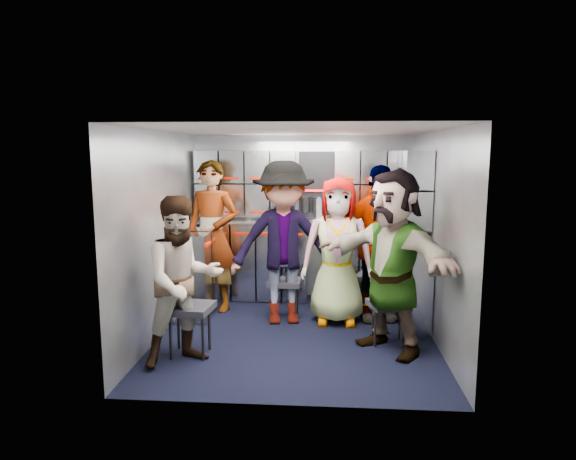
# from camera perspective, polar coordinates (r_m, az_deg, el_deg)

# --- Properties ---
(floor) EXTENTS (3.00, 3.00, 0.00)m
(floor) POSITION_cam_1_polar(r_m,az_deg,el_deg) (5.46, 0.91, -11.56)
(floor) COLOR black
(floor) RESTS_ON ground
(wall_back) EXTENTS (2.80, 0.04, 2.10)m
(wall_back) POSITION_cam_1_polar(r_m,az_deg,el_deg) (6.67, 1.67, 1.49)
(wall_back) COLOR gray
(wall_back) RESTS_ON ground
(wall_left) EXTENTS (0.04, 3.00, 2.10)m
(wall_left) POSITION_cam_1_polar(r_m,az_deg,el_deg) (5.45, -13.93, -0.43)
(wall_left) COLOR gray
(wall_left) RESTS_ON ground
(wall_right) EXTENTS (0.04, 3.00, 2.10)m
(wall_right) POSITION_cam_1_polar(r_m,az_deg,el_deg) (5.30, 16.24, -0.78)
(wall_right) COLOR gray
(wall_right) RESTS_ON ground
(ceiling) EXTENTS (2.80, 3.00, 0.02)m
(ceiling) POSITION_cam_1_polar(r_m,az_deg,el_deg) (5.12, 0.97, 11.05)
(ceiling) COLOR silver
(ceiling) RESTS_ON wall_back
(cart_bank_back) EXTENTS (2.68, 0.38, 0.99)m
(cart_bank_back) POSITION_cam_1_polar(r_m,az_deg,el_deg) (6.56, 1.57, -3.56)
(cart_bank_back) COLOR #969BA5
(cart_bank_back) RESTS_ON ground
(cart_bank_left) EXTENTS (0.38, 0.76, 0.99)m
(cart_bank_left) POSITION_cam_1_polar(r_m,az_deg,el_deg) (6.02, -10.18, -4.82)
(cart_bank_left) COLOR #969BA5
(cart_bank_left) RESTS_ON ground
(counter) EXTENTS (2.68, 0.42, 0.03)m
(counter) POSITION_cam_1_polar(r_m,az_deg,el_deg) (6.47, 1.59, 0.94)
(counter) COLOR silver
(counter) RESTS_ON cart_bank_back
(locker_bank_back) EXTENTS (2.68, 0.28, 0.82)m
(locker_bank_back) POSITION_cam_1_polar(r_m,az_deg,el_deg) (6.48, 1.63, 5.18)
(locker_bank_back) COLOR #969BA5
(locker_bank_back) RESTS_ON wall_back
(locker_bank_right) EXTENTS (0.28, 1.00, 0.82)m
(locker_bank_right) POSITION_cam_1_polar(r_m,az_deg,el_deg) (5.90, 13.59, 4.58)
(locker_bank_right) COLOR #969BA5
(locker_bank_right) RESTS_ON wall_right
(right_cabinet) EXTENTS (0.28, 1.20, 1.00)m
(right_cabinet) POSITION_cam_1_polar(r_m,az_deg,el_deg) (5.96, 13.40, -5.03)
(right_cabinet) COLOR #969BA5
(right_cabinet) RESTS_ON ground
(coffee_niche) EXTENTS (0.46, 0.16, 0.84)m
(coffee_niche) POSITION_cam_1_polar(r_m,az_deg,el_deg) (6.53, 3.23, 5.03)
(coffee_niche) COLOR black
(coffee_niche) RESTS_ON wall_back
(red_latch_strip) EXTENTS (2.60, 0.02, 0.03)m
(red_latch_strip) POSITION_cam_1_polar(r_m,az_deg,el_deg) (6.29, 1.50, -0.53)
(red_latch_strip) COLOR #9F1000
(red_latch_strip) RESTS_ON cart_bank_back
(jump_seat_near_left) EXTENTS (0.45, 0.43, 0.48)m
(jump_seat_near_left) POSITION_cam_1_polar(r_m,az_deg,el_deg) (4.92, -10.88, -8.79)
(jump_seat_near_left) COLOR black
(jump_seat_near_left) RESTS_ON ground
(jump_seat_mid_left) EXTENTS (0.39, 0.37, 0.44)m
(jump_seat_mid_left) POSITION_cam_1_polar(r_m,az_deg,el_deg) (5.91, -0.34, -6.02)
(jump_seat_mid_left) COLOR black
(jump_seat_mid_left) RESTS_ON ground
(jump_seat_center) EXTENTS (0.38, 0.36, 0.42)m
(jump_seat_center) POSITION_cam_1_polar(r_m,az_deg,el_deg) (5.94, 5.41, -6.17)
(jump_seat_center) COLOR black
(jump_seat_center) RESTS_ON ground
(jump_seat_mid_right) EXTENTS (0.51, 0.50, 0.47)m
(jump_seat_mid_right) POSITION_cam_1_polar(r_m,az_deg,el_deg) (6.08, 9.55, -5.40)
(jump_seat_mid_right) COLOR black
(jump_seat_mid_right) RESTS_ON ground
(jump_seat_near_right) EXTENTS (0.44, 0.43, 0.43)m
(jump_seat_near_right) POSITION_cam_1_polar(r_m,az_deg,el_deg) (5.21, 11.07, -8.33)
(jump_seat_near_right) COLOR black
(jump_seat_near_right) RESTS_ON ground
(attendant_standing) EXTENTS (0.74, 0.58, 1.79)m
(attendant_standing) POSITION_cam_1_polar(r_m,az_deg,el_deg) (6.15, -8.44, -0.67)
(attendant_standing) COLOR black
(attendant_standing) RESTS_ON ground
(attendant_arc_a) EXTENTS (0.93, 0.89, 1.52)m
(attendant_arc_a) POSITION_cam_1_polar(r_m,az_deg,el_deg) (4.66, -11.57, -5.57)
(attendant_arc_a) COLOR black
(attendant_arc_a) RESTS_ON ground
(attendant_arc_b) EXTENTS (1.25, 0.84, 1.79)m
(attendant_arc_b) POSITION_cam_1_polar(r_m,az_deg,el_deg) (5.62, -0.49, -1.46)
(attendant_arc_b) COLOR black
(attendant_arc_b) RESTS_ON ground
(attendant_arc_c) EXTENTS (0.80, 0.53, 1.62)m
(attendant_arc_c) POSITION_cam_1_polar(r_m,az_deg,el_deg) (5.67, 5.51, -2.34)
(attendant_arc_c) COLOR black
(attendant_arc_c) RESTS_ON ground
(attendant_arc_d) EXTENTS (1.08, 0.58, 1.75)m
(attendant_arc_d) POSITION_cam_1_polar(r_m,az_deg,el_deg) (5.81, 9.82, -1.48)
(attendant_arc_d) COLOR black
(attendant_arc_d) RESTS_ON ground
(attendant_arc_e) EXTENTS (1.47, 1.55, 1.75)m
(attendant_arc_e) POSITION_cam_1_polar(r_m,az_deg,el_deg) (4.92, 11.49, -3.43)
(attendant_arc_e) COLOR black
(attendant_arc_e) RESTS_ON ground
(bottle_left) EXTENTS (0.07, 0.07, 0.23)m
(bottle_left) POSITION_cam_1_polar(r_m,az_deg,el_deg) (6.51, -6.91, 2.08)
(bottle_left) COLOR white
(bottle_left) RESTS_ON counter
(bottle_mid) EXTENTS (0.07, 0.07, 0.28)m
(bottle_mid) POSITION_cam_1_polar(r_m,az_deg,el_deg) (6.39, 3.48, 2.22)
(bottle_mid) COLOR white
(bottle_mid) RESTS_ON counter
(bottle_right) EXTENTS (0.06, 0.06, 0.25)m
(bottle_right) POSITION_cam_1_polar(r_m,az_deg,el_deg) (6.44, 11.02, 1.99)
(bottle_right) COLOR white
(bottle_right) RESTS_ON counter
(cup_left) EXTENTS (0.09, 0.09, 0.11)m
(cup_left) POSITION_cam_1_polar(r_m,az_deg,el_deg) (6.55, -8.69, 1.55)
(cup_left) COLOR beige
(cup_left) RESTS_ON counter
(cup_right) EXTENTS (0.08, 0.08, 0.09)m
(cup_right) POSITION_cam_1_polar(r_m,az_deg,el_deg) (6.41, 8.16, 1.33)
(cup_right) COLOR beige
(cup_right) RESTS_ON counter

